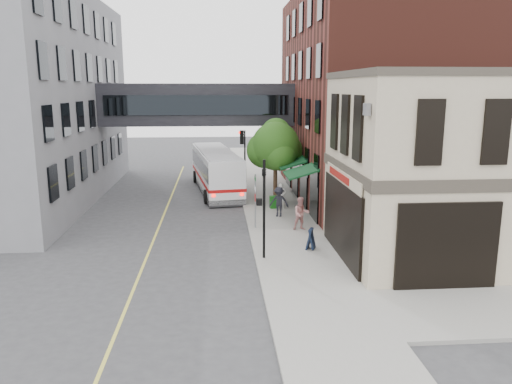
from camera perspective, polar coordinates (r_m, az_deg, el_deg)
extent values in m
plane|color=#38383A|center=(21.05, 0.33, -9.71)|extent=(120.00, 120.00, 0.00)
cube|color=gray|center=(34.56, 1.67, -0.93)|extent=(4.00, 60.00, 0.15)
cube|color=tan|center=(24.28, 21.61, 2.35)|extent=(10.00, 8.00, 8.15)
cube|color=#38332B|center=(24.26, 21.63, 2.52)|extent=(10.12, 8.12, 0.50)
cube|color=#38332B|center=(24.00, 22.40, 12.34)|extent=(10.12, 8.12, 0.30)
cube|color=black|center=(22.99, 9.76, -3.16)|extent=(0.14, 6.40, 3.40)
cube|color=black|center=(22.98, 9.66, -3.16)|extent=(0.04, 5.90, 3.00)
cube|color=maroon|center=(23.12, 9.42, 1.90)|extent=(0.03, 3.60, 0.32)
cube|color=#4F2018|center=(36.42, 14.39, 10.36)|extent=(12.00, 18.00, 14.00)
cube|color=black|center=(33.93, 3.67, 3.83)|extent=(1.80, 13.00, 0.40)
cube|color=black|center=(37.54, -6.66, 9.92)|extent=(14.00, 3.00, 3.00)
cube|color=black|center=(35.99, -6.75, 9.83)|extent=(13.00, 0.08, 1.40)
cube|color=black|center=(39.09, -6.58, 9.99)|extent=(13.00, 0.08, 1.40)
cylinder|color=black|center=(22.25, 0.93, -2.02)|extent=(0.12, 0.12, 4.50)
cube|color=black|center=(22.15, 0.37, -1.15)|extent=(0.25, 0.22, 0.30)
imported|color=black|center=(21.88, 0.95, 2.69)|extent=(0.20, 0.16, 1.00)
cylinder|color=black|center=(36.94, -1.28, 3.57)|extent=(0.12, 0.12, 4.50)
cube|color=black|center=(36.88, -1.62, 4.11)|extent=(0.25, 0.22, 0.30)
cube|color=black|center=(36.72, -1.64, 6.27)|extent=(0.28, 0.28, 1.00)
sphere|color=#FF0C05|center=(36.68, -1.89, 6.81)|extent=(0.18, 0.18, 0.18)
cylinder|color=gray|center=(27.27, -0.07, -1.03)|extent=(0.08, 0.08, 3.00)
cube|color=white|center=(27.12, -0.11, 0.41)|extent=(0.03, 0.75, 0.22)
cube|color=#0C591E|center=(27.01, -0.11, 1.55)|extent=(0.03, 0.70, 0.18)
cube|color=#B20C0C|center=(27.22, -0.11, -0.62)|extent=(0.03, 0.30, 0.40)
cylinder|color=#382619|center=(33.31, 2.22, 1.16)|extent=(0.28, 0.28, 2.80)
sphere|color=#1D4813|center=(32.94, 2.25, 5.27)|extent=(3.20, 3.20, 3.20)
sphere|color=#1D4813|center=(33.59, 3.50, 4.70)|extent=(2.20, 2.20, 2.20)
sphere|color=#1D4813|center=(33.20, 0.98, 4.81)|extent=(2.40, 2.40, 2.40)
sphere|color=#1D4813|center=(33.47, 2.31, 6.75)|extent=(2.00, 2.00, 2.00)
cube|color=#D8CC4C|center=(30.68, -10.63, -2.93)|extent=(0.12, 40.00, 0.01)
cube|color=white|center=(37.80, -4.60, 2.53)|extent=(3.94, 11.52, 2.85)
cube|color=black|center=(37.72, -4.61, 3.27)|extent=(3.97, 11.33, 1.03)
cube|color=#B20C0C|center=(37.88, -4.59, 1.80)|extent=(4.00, 11.54, 0.22)
cylinder|color=black|center=(33.85, -5.69, -0.54)|extent=(0.42, 1.01, 0.98)
cylinder|color=black|center=(34.20, -1.60, -0.36)|extent=(0.42, 1.01, 0.98)
cylinder|color=black|center=(41.51, -6.94, 1.75)|extent=(0.42, 1.01, 0.98)
cylinder|color=black|center=(41.80, -3.59, 1.88)|extent=(0.42, 1.01, 0.98)
imported|color=white|center=(31.67, 2.89, -0.47)|extent=(0.63, 0.45, 1.65)
imported|color=tan|center=(27.08, 5.19, -2.47)|extent=(0.93, 0.76, 1.81)
imported|color=black|center=(29.78, 2.64, -1.12)|extent=(1.30, 0.98, 1.79)
cube|color=#145713|center=(31.91, 1.96, -1.15)|extent=(0.45, 0.41, 0.79)
cube|color=black|center=(24.07, 6.28, -5.34)|extent=(0.55, 0.66, 1.00)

